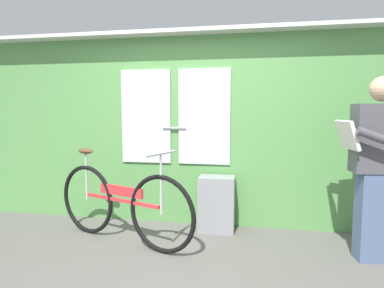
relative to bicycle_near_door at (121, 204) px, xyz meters
The scene contains 5 objects.
ground_plane 1.00m from the bicycle_near_door, 47.75° to the right, with size 6.54×4.38×0.04m, color #56544F.
train_door_wall 1.21m from the bicycle_near_door, 49.55° to the left, with size 5.54×0.28×2.24m.
bicycle_near_door is the anchor object (origin of this frame).
passenger_reading_newspaper 2.44m from the bicycle_near_door, ahead, with size 0.59×0.51×1.64m.
trash_bin_by_wall 1.06m from the bicycle_near_door, 28.12° to the left, with size 0.39×0.28×0.62m, color gray.
Camera 1 is at (0.68, -2.38, 1.33)m, focal length 30.36 mm.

